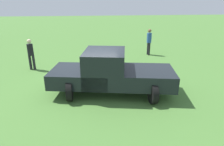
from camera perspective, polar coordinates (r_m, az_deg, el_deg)
name	(u,v)px	position (r m, az deg, el deg)	size (l,w,h in m)	color
ground_plane	(92,87)	(9.10, -5.88, -4.13)	(80.00, 80.00, 0.00)	#477533
pickup_truck	(109,72)	(8.20, -0.90, 0.41)	(2.92, 5.29, 1.84)	black
person_bystander	(149,40)	(14.32, 10.60, 9.21)	(0.37, 0.37, 1.82)	black
person_visitor	(31,53)	(11.91, -22.32, 5.42)	(0.33, 0.34, 1.73)	black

